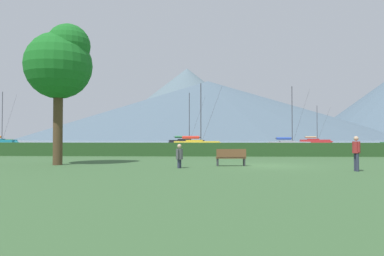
{
  "coord_description": "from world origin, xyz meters",
  "views": [
    {
      "loc": [
        -3.19,
        -21.27,
        1.56
      ],
      "look_at": [
        -7.61,
        67.58,
        3.94
      ],
      "focal_mm": 35.01,
      "sensor_mm": 36.0,
      "label": 1
    }
  ],
  "objects_px": {
    "park_bench_near_path": "(231,156)",
    "sailboat_slip_5": "(198,144)",
    "sailboat_slip_0": "(187,142)",
    "sailboat_slip_2": "(315,141)",
    "person_standing_walker": "(356,151)",
    "park_tree": "(61,62)",
    "sailboat_slip_7": "(290,144)",
    "sailboat_slip_3": "(0,142)",
    "person_seated_viewer": "(179,155)"
  },
  "relations": [
    {
      "from": "sailboat_slip_5",
      "to": "person_standing_walker",
      "type": "bearing_deg",
      "value": -75.73
    },
    {
      "from": "sailboat_slip_3",
      "to": "park_tree",
      "type": "bearing_deg",
      "value": -57.74
    },
    {
      "from": "sailboat_slip_3",
      "to": "park_tree",
      "type": "xyz_separation_m",
      "value": [
        40.6,
        -63.91,
        5.25
      ]
    },
    {
      "from": "park_bench_near_path",
      "to": "park_tree",
      "type": "relative_size",
      "value": 0.21
    },
    {
      "from": "sailboat_slip_3",
      "to": "person_standing_walker",
      "type": "distance_m",
      "value": 87.65
    },
    {
      "from": "sailboat_slip_7",
      "to": "park_bench_near_path",
      "type": "bearing_deg",
      "value": -115.27
    },
    {
      "from": "sailboat_slip_5",
      "to": "park_tree",
      "type": "xyz_separation_m",
      "value": [
        -6.8,
        -35.53,
        5.32
      ]
    },
    {
      "from": "sailboat_slip_5",
      "to": "sailboat_slip_7",
      "type": "xyz_separation_m",
      "value": [
        14.3,
        2.29,
        -0.06
      ]
    },
    {
      "from": "sailboat_slip_2",
      "to": "person_standing_walker",
      "type": "bearing_deg",
      "value": -102.15
    },
    {
      "from": "sailboat_slip_7",
      "to": "sailboat_slip_0",
      "type": "bearing_deg",
      "value": 123.65
    },
    {
      "from": "sailboat_slip_0",
      "to": "park_bench_near_path",
      "type": "distance_m",
      "value": 57.34
    },
    {
      "from": "sailboat_slip_3",
      "to": "sailboat_slip_0",
      "type": "bearing_deg",
      "value": -9.44
    },
    {
      "from": "sailboat_slip_0",
      "to": "person_standing_walker",
      "type": "distance_m",
      "value": 61.17
    },
    {
      "from": "sailboat_slip_0",
      "to": "sailboat_slip_2",
      "type": "height_order",
      "value": "sailboat_slip_0"
    },
    {
      "from": "sailboat_slip_0",
      "to": "sailboat_slip_2",
      "type": "relative_size",
      "value": 1.1
    },
    {
      "from": "sailboat_slip_2",
      "to": "park_tree",
      "type": "distance_m",
      "value": 85.55
    },
    {
      "from": "sailboat_slip_3",
      "to": "person_seated_viewer",
      "type": "distance_m",
      "value": 81.31
    },
    {
      "from": "park_bench_near_path",
      "to": "sailboat_slip_3",
      "type": "bearing_deg",
      "value": 122.72
    },
    {
      "from": "sailboat_slip_2",
      "to": "park_bench_near_path",
      "type": "distance_m",
      "value": 82.05
    },
    {
      "from": "park_bench_near_path",
      "to": "person_standing_walker",
      "type": "height_order",
      "value": "person_standing_walker"
    },
    {
      "from": "sailboat_slip_5",
      "to": "person_seated_viewer",
      "type": "xyz_separation_m",
      "value": [
        0.33,
        -37.45,
        0.03
      ]
    },
    {
      "from": "park_tree",
      "to": "person_standing_walker",
      "type": "bearing_deg",
      "value": -12.16
    },
    {
      "from": "park_bench_near_path",
      "to": "person_seated_viewer",
      "type": "relative_size",
      "value": 1.35
    },
    {
      "from": "sailboat_slip_0",
      "to": "park_tree",
      "type": "height_order",
      "value": "sailboat_slip_0"
    },
    {
      "from": "sailboat_slip_7",
      "to": "person_standing_walker",
      "type": "bearing_deg",
      "value": -106.52
    },
    {
      "from": "sailboat_slip_0",
      "to": "sailboat_slip_2",
      "type": "distance_m",
      "value": 38.29
    },
    {
      "from": "park_bench_near_path",
      "to": "person_seated_viewer",
      "type": "xyz_separation_m",
      "value": [
        -2.76,
        -1.56,
        0.15
      ]
    },
    {
      "from": "sailboat_slip_2",
      "to": "person_seated_viewer",
      "type": "distance_m",
      "value": 84.43
    },
    {
      "from": "sailboat_slip_7",
      "to": "sailboat_slip_5",
      "type": "bearing_deg",
      "value": -179.81
    },
    {
      "from": "sailboat_slip_0",
      "to": "sailboat_slip_7",
      "type": "height_order",
      "value": "sailboat_slip_0"
    },
    {
      "from": "sailboat_slip_0",
      "to": "sailboat_slip_5",
      "type": "xyz_separation_m",
      "value": [
        3.0,
        -21.13,
        -0.05
      ]
    },
    {
      "from": "park_tree",
      "to": "sailboat_slip_3",
      "type": "bearing_deg",
      "value": 122.42
    },
    {
      "from": "person_seated_viewer",
      "to": "sailboat_slip_7",
      "type": "bearing_deg",
      "value": 86.95
    },
    {
      "from": "sailboat_slip_7",
      "to": "park_bench_near_path",
      "type": "relative_size",
      "value": 5.71
    },
    {
      "from": "sailboat_slip_0",
      "to": "sailboat_slip_7",
      "type": "distance_m",
      "value": 25.57
    },
    {
      "from": "park_bench_near_path",
      "to": "sailboat_slip_5",
      "type": "bearing_deg",
      "value": 89.48
    },
    {
      "from": "person_standing_walker",
      "to": "sailboat_slip_7",
      "type": "bearing_deg",
      "value": 75.14
    },
    {
      "from": "sailboat_slip_5",
      "to": "person_standing_walker",
      "type": "height_order",
      "value": "sailboat_slip_5"
    },
    {
      "from": "sailboat_slip_0",
      "to": "sailboat_slip_3",
      "type": "distance_m",
      "value": 44.99
    },
    {
      "from": "sailboat_slip_7",
      "to": "park_tree",
      "type": "distance_m",
      "value": 43.64
    },
    {
      "from": "sailboat_slip_3",
      "to": "sailboat_slip_5",
      "type": "bearing_deg",
      "value": -31.08
    },
    {
      "from": "sailboat_slip_5",
      "to": "person_seated_viewer",
      "type": "distance_m",
      "value": 37.45
    },
    {
      "from": "sailboat_slip_7",
      "to": "park_tree",
      "type": "xyz_separation_m",
      "value": [
        -21.1,
        -37.82,
        5.38
      ]
    },
    {
      "from": "sailboat_slip_5",
      "to": "person_standing_walker",
      "type": "relative_size",
      "value": 5.99
    },
    {
      "from": "sailboat_slip_2",
      "to": "person_standing_walker",
      "type": "xyz_separation_m",
      "value": [
        -20.38,
        -80.8,
        0.28
      ]
    },
    {
      "from": "sailboat_slip_5",
      "to": "person_seated_viewer",
      "type": "bearing_deg",
      "value": -87.97
    },
    {
      "from": "sailboat_slip_5",
      "to": "person_standing_walker",
      "type": "distance_m",
      "value": 39.88
    },
    {
      "from": "person_seated_viewer",
      "to": "park_tree",
      "type": "bearing_deg",
      "value": -178.71
    },
    {
      "from": "person_standing_walker",
      "to": "park_tree",
      "type": "distance_m",
      "value": 16.72
    },
    {
      "from": "person_seated_viewer",
      "to": "person_standing_walker",
      "type": "distance_m",
      "value": 8.59
    }
  ]
}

